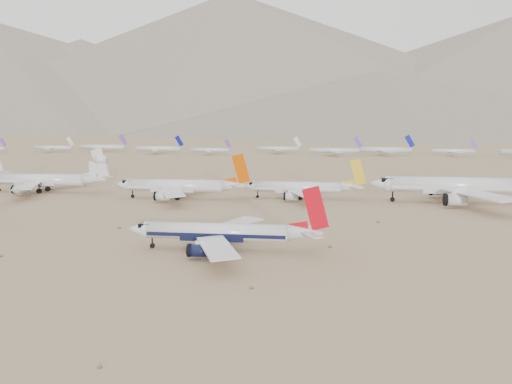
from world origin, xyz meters
TOP-DOWN VIEW (x-y plane):
  - ground at (0.00, 0.00)m, footprint 7000.00×7000.00m
  - main_airliner at (1.54, -4.01)m, footprint 41.71×40.74m
  - row2_navy_widebody at (70.65, 68.08)m, footprint 59.94×58.61m
  - row2_gold_tail at (15.63, 70.08)m, footprint 41.57×40.65m
  - row2_orange_tail at (-27.74, 64.38)m, footprint 46.68×45.67m
  - row2_white_trijet at (-84.73, 73.17)m, footprint 49.67×48.55m
  - distant_storage_row at (-1.50, 295.39)m, footprint 511.76×64.27m
  - mountain_range at (70.18, 1648.01)m, footprint 7354.00×3024.00m
  - desert_scrub at (-20.73, -21.89)m, footprint 233.60×121.67m

SIDE VIEW (x-z plane):
  - ground at x=0.00m, z-range 0.00..0.00m
  - desert_scrub at x=-20.73m, z-range -0.03..0.60m
  - main_airliner at x=1.54m, z-range -3.31..11.41m
  - row2_gold_tail at x=15.63m, z-range -3.26..11.54m
  - distant_storage_row at x=-1.50m, z-range -2.79..11.43m
  - row2_orange_tail at x=-27.74m, z-range -3.65..13.00m
  - row2_white_trijet at x=-84.73m, z-range -3.71..13.90m
  - row2_navy_widebody at x=70.65m, z-range -4.71..16.61m
  - mountain_range at x=70.18m, z-range -44.68..425.32m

